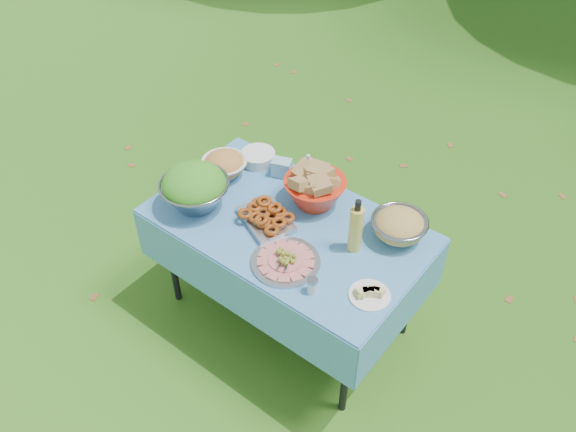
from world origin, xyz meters
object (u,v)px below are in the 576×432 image
object	(u,v)px
picnic_table	(288,272)
pasta_bowl_steel	(399,225)
salad_bowl	(194,188)
plate_stack	(258,157)
oil_bottle	(356,225)
bread_bowl	(315,186)
charcuterie_platter	(286,257)

from	to	relation	value
picnic_table	pasta_bowl_steel	size ratio (longest dim) A/B	5.06
pasta_bowl_steel	salad_bowl	bearing A→B (deg)	-154.98
plate_stack	pasta_bowl_steel	distance (m)	0.98
plate_stack	oil_bottle	xyz separation A→B (m)	(0.85, -0.25, 0.13)
bread_bowl	picnic_table	bearing A→B (deg)	-92.20
plate_stack	pasta_bowl_steel	size ratio (longest dim) A/B	0.70
charcuterie_platter	pasta_bowl_steel	bearing A→B (deg)	55.82
salad_bowl	pasta_bowl_steel	xyz separation A→B (m)	(0.99, 0.46, -0.05)
bread_bowl	pasta_bowl_steel	world-z (taller)	bread_bowl
charcuterie_platter	oil_bottle	size ratio (longest dim) A/B	1.10
picnic_table	plate_stack	world-z (taller)	plate_stack
plate_stack	charcuterie_platter	bearing A→B (deg)	-40.66
salad_bowl	plate_stack	world-z (taller)	salad_bowl
picnic_table	bread_bowl	world-z (taller)	bread_bowl
plate_stack	charcuterie_platter	distance (m)	0.84
picnic_table	plate_stack	size ratio (longest dim) A/B	7.18
salad_bowl	oil_bottle	distance (m)	0.90
bread_bowl	pasta_bowl_steel	size ratio (longest dim) A/B	1.18
charcuterie_platter	plate_stack	bearing A→B (deg)	139.34
salad_bowl	plate_stack	xyz separation A→B (m)	(0.02, 0.51, -0.09)
picnic_table	oil_bottle	xyz separation A→B (m)	(0.38, 0.06, 0.54)
picnic_table	salad_bowl	bearing A→B (deg)	-158.87
picnic_table	plate_stack	xyz separation A→B (m)	(-0.47, 0.32, 0.41)
bread_bowl	oil_bottle	xyz separation A→B (m)	(0.37, -0.16, 0.04)
oil_bottle	salad_bowl	bearing A→B (deg)	-163.70
picnic_table	salad_bowl	world-z (taller)	salad_bowl
picnic_table	oil_bottle	distance (m)	0.66
bread_bowl	pasta_bowl_steel	xyz separation A→B (m)	(0.50, 0.05, -0.04)
bread_bowl	charcuterie_platter	bearing A→B (deg)	-71.04
pasta_bowl_steel	picnic_table	bearing A→B (deg)	-151.47
picnic_table	charcuterie_platter	bearing A→B (deg)	-53.97
plate_stack	salad_bowl	bearing A→B (deg)	-91.72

